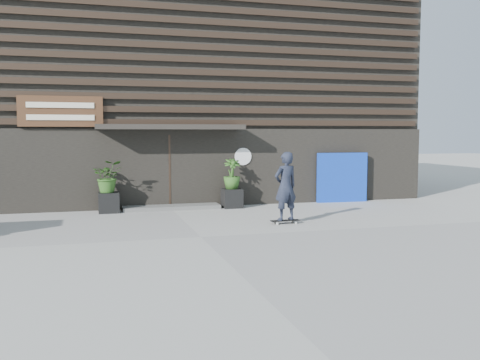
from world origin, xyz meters
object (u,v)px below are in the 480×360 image
object	(u,v)px
blue_tarp	(342,177)
planter_pot_right	(232,198)
planter_pot_left	(109,202)
skateboarder	(286,186)

from	to	relation	value
blue_tarp	planter_pot_right	bearing A→B (deg)	-173.36
planter_pot_left	skateboarder	world-z (taller)	skateboarder
planter_pot_left	skateboarder	xyz separation A→B (m)	(4.38, -3.27, 0.68)
blue_tarp	skateboarder	bearing A→B (deg)	-131.32
planter_pot_left	planter_pot_right	bearing A→B (deg)	0.00
planter_pot_left	blue_tarp	world-z (taller)	blue_tarp
planter_pot_right	blue_tarp	bearing A→B (deg)	4.31
blue_tarp	skateboarder	size ratio (longest dim) A/B	0.96
skateboarder	planter_pot_right	bearing A→B (deg)	100.01
planter_pot_left	blue_tarp	xyz separation A→B (m)	(7.78, 0.30, 0.54)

